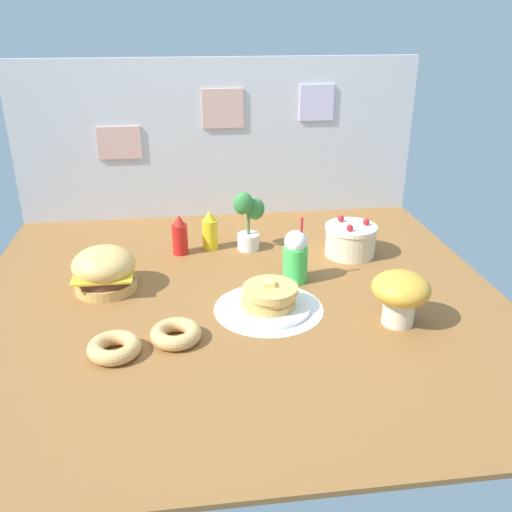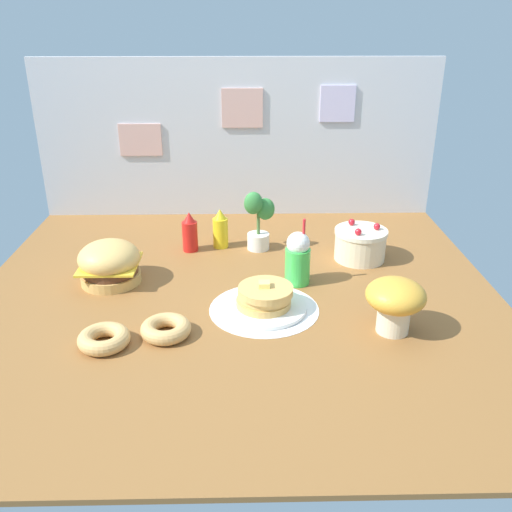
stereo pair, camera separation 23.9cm
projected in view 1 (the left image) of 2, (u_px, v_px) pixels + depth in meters
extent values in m
cube|color=brown|center=(239.00, 299.00, 2.41)|extent=(2.31, 2.18, 0.02)
cube|color=silver|center=(218.00, 140.00, 3.20)|extent=(2.31, 0.03, 0.91)
cube|color=#D8A599|center=(119.00, 143.00, 3.11)|extent=(0.24, 0.01, 0.18)
cube|color=#D8A599|center=(223.00, 109.00, 3.11)|extent=(0.23, 0.01, 0.22)
cube|color=silver|center=(317.00, 103.00, 3.16)|extent=(0.20, 0.01, 0.20)
cylinder|color=white|center=(269.00, 308.00, 2.31)|extent=(0.46, 0.46, 0.00)
cylinder|color=#DBA859|center=(106.00, 284.00, 2.46)|extent=(0.27, 0.27, 0.05)
cylinder|color=#59331E|center=(105.00, 276.00, 2.45)|extent=(0.25, 0.25, 0.04)
cube|color=yellow|center=(105.00, 271.00, 2.44)|extent=(0.26, 0.26, 0.01)
ellipsoid|color=#E5B260|center=(104.00, 265.00, 2.42)|extent=(0.28, 0.28, 0.16)
cylinder|color=white|center=(269.00, 306.00, 2.30)|extent=(0.35, 0.35, 0.02)
cylinder|color=#E0AD5B|center=(268.00, 302.00, 2.30)|extent=(0.23, 0.23, 0.03)
cylinder|color=#E0AD5B|center=(269.00, 295.00, 2.29)|extent=(0.22, 0.22, 0.03)
cylinder|color=#E0AD5B|center=(270.00, 290.00, 2.27)|extent=(0.23, 0.23, 0.03)
cube|color=#F7E072|center=(269.00, 284.00, 2.26)|extent=(0.05, 0.05, 0.02)
cylinder|color=beige|center=(350.00, 242.00, 2.80)|extent=(0.25, 0.25, 0.14)
cylinder|color=#F4EACC|center=(351.00, 228.00, 2.76)|extent=(0.26, 0.26, 0.02)
sphere|color=red|center=(366.00, 222.00, 2.76)|extent=(0.03, 0.03, 0.03)
sphere|color=red|center=(341.00, 219.00, 2.81)|extent=(0.03, 0.03, 0.03)
sphere|color=red|center=(350.00, 228.00, 2.69)|extent=(0.03, 0.03, 0.03)
cylinder|color=red|center=(180.00, 239.00, 2.81)|extent=(0.08, 0.08, 0.16)
cone|color=red|center=(179.00, 220.00, 2.76)|extent=(0.06, 0.06, 0.05)
cylinder|color=yellow|center=(210.00, 235.00, 2.86)|extent=(0.08, 0.08, 0.16)
cone|color=yellow|center=(209.00, 216.00, 2.82)|extent=(0.06, 0.06, 0.05)
cylinder|color=green|center=(295.00, 264.00, 2.52)|extent=(0.11, 0.11, 0.17)
sphere|color=white|center=(296.00, 242.00, 2.47)|extent=(0.10, 0.10, 0.10)
cylinder|color=red|center=(301.00, 234.00, 2.46)|extent=(0.01, 0.03, 0.17)
torus|color=tan|center=(114.00, 348.00, 1.99)|extent=(0.19, 0.19, 0.06)
torus|color=#F2E5C6|center=(114.00, 347.00, 1.99)|extent=(0.19, 0.19, 0.05)
torus|color=tan|center=(176.00, 334.00, 2.08)|extent=(0.19, 0.19, 0.06)
torus|color=brown|center=(176.00, 333.00, 2.08)|extent=(0.19, 0.19, 0.05)
cylinder|color=white|center=(248.00, 241.00, 2.87)|extent=(0.11, 0.11, 0.08)
cylinder|color=#4C7238|center=(248.00, 221.00, 2.83)|extent=(0.02, 0.02, 0.15)
ellipsoid|color=#38843D|center=(255.00, 209.00, 2.81)|extent=(0.09, 0.06, 0.11)
ellipsoid|color=#38843D|center=(243.00, 204.00, 2.81)|extent=(0.09, 0.06, 0.11)
ellipsoid|color=#38843D|center=(244.00, 203.00, 2.76)|extent=(0.09, 0.06, 0.11)
cylinder|color=beige|center=(398.00, 312.00, 2.18)|extent=(0.13, 0.13, 0.10)
ellipsoid|color=gold|center=(401.00, 288.00, 2.14)|extent=(0.23, 0.23, 0.13)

